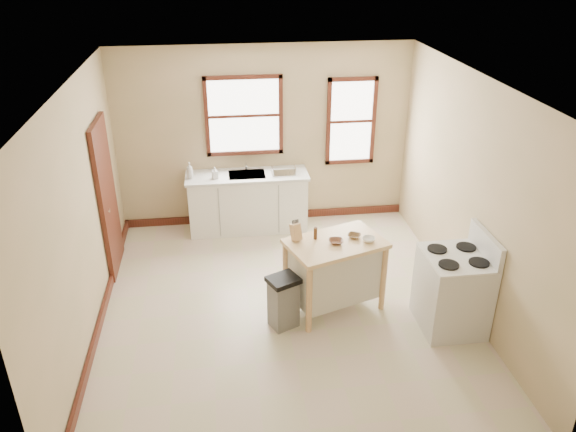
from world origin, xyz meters
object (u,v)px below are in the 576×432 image
object	(u,v)px
kitchen_island	(334,275)
gas_stove	(454,281)
soap_bottle_b	(215,173)
trash_bin	(283,302)
dish_rack	(284,171)
pepper_grinder	(315,233)
bowl_b	(354,236)
knife_block	(296,233)
bowl_a	(336,241)
soap_bottle_a	(190,170)
bowl_c	(369,239)

from	to	relation	value
kitchen_island	gas_stove	size ratio (longest dim) A/B	0.93
soap_bottle_b	trash_bin	xyz separation A→B (m)	(0.73, -2.45, -0.68)
dish_rack	pepper_grinder	distance (m)	2.09
dish_rack	bowl_b	size ratio (longest dim) A/B	2.35
knife_block	gas_stove	bearing A→B (deg)	-45.52
soap_bottle_b	kitchen_island	size ratio (longest dim) A/B	0.16
knife_block	trash_bin	size ratio (longest dim) A/B	0.30
pepper_grinder	gas_stove	xyz separation A→B (m)	(1.51, -0.64, -0.39)
soap_bottle_b	bowl_a	world-z (taller)	soap_bottle_b
dish_rack	pepper_grinder	xyz separation A→B (m)	(0.12, -2.09, 0.03)
soap_bottle_b	trash_bin	distance (m)	2.64
soap_bottle_a	trash_bin	size ratio (longest dim) A/B	0.37
knife_block	bowl_b	distance (m)	0.71
knife_block	pepper_grinder	distance (m)	0.24
knife_block	soap_bottle_b	bearing A→B (deg)	89.11
pepper_grinder	bowl_a	distance (m)	0.27
kitchen_island	bowl_c	bearing A→B (deg)	-24.91
soap_bottle_b	bowl_c	distance (m)	2.82
kitchen_island	trash_bin	world-z (taller)	kitchen_island
soap_bottle_b	gas_stove	size ratio (longest dim) A/B	0.14
bowl_c	knife_block	bearing A→B (deg)	170.44
dish_rack	soap_bottle_a	bearing A→B (deg)	174.69
soap_bottle_a	bowl_a	xyz separation A→B (m)	(1.75, -2.23, -0.10)
pepper_grinder	gas_stove	distance (m)	1.69
soap_bottle_b	pepper_grinder	bearing A→B (deg)	-77.08
bowl_b	bowl_c	world-z (taller)	bowl_c
soap_bottle_a	soap_bottle_b	xyz separation A→B (m)	(0.37, -0.05, -0.04)
bowl_b	trash_bin	size ratio (longest dim) A/B	0.23
bowl_c	gas_stove	bearing A→B (deg)	-29.22
knife_block	gas_stove	distance (m)	1.91
bowl_c	trash_bin	world-z (taller)	bowl_c
kitchen_island	bowl_a	distance (m)	0.48
soap_bottle_b	gas_stove	distance (m)	3.81
knife_block	bowl_b	size ratio (longest dim) A/B	1.29
dish_rack	knife_block	bearing A→B (deg)	-97.99
soap_bottle_b	trash_bin	world-z (taller)	soap_bottle_b
soap_bottle_a	bowl_a	size ratio (longest dim) A/B	1.44
pepper_grinder	gas_stove	bearing A→B (deg)	-23.00
pepper_grinder	bowl_c	size ratio (longest dim) A/B	0.97
bowl_a	knife_block	bearing A→B (deg)	163.62
trash_bin	knife_block	bearing A→B (deg)	38.70
soap_bottle_a	dish_rack	world-z (taller)	soap_bottle_a
knife_block	bowl_a	distance (m)	0.48
pepper_grinder	bowl_b	xyz separation A→B (m)	(0.47, -0.02, -0.06)
bowl_a	gas_stove	bearing A→B (deg)	-21.57
trash_bin	bowl_b	bearing A→B (deg)	-2.10
bowl_b	gas_stove	world-z (taller)	gas_stove
soap_bottle_b	bowl_a	bearing A→B (deg)	-74.22
pepper_grinder	gas_stove	size ratio (longest dim) A/B	0.12
trash_bin	soap_bottle_a	bearing A→B (deg)	88.75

